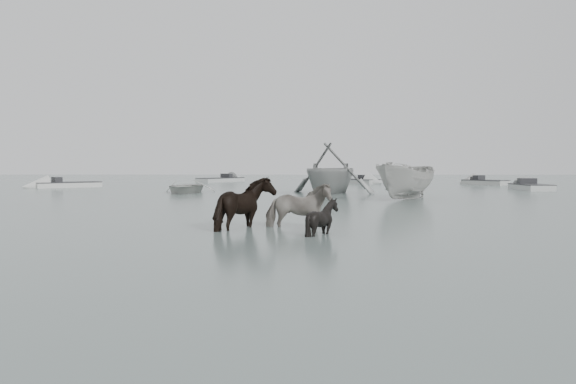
# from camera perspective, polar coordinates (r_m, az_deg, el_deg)

# --- Properties ---
(ground) EXTENTS (140.00, 140.00, 0.00)m
(ground) POSITION_cam_1_polar(r_m,az_deg,el_deg) (13.14, 3.02, -4.73)
(ground) COLOR #576760
(ground) RESTS_ON ground
(pony_pinto) EXTENTS (1.82, 0.86, 1.53)m
(pony_pinto) POSITION_cam_1_polar(r_m,az_deg,el_deg) (15.29, 1.04, -0.77)
(pony_pinto) COLOR black
(pony_pinto) RESTS_ON ground
(pony_dark) EXTENTS (1.63, 1.83, 1.68)m
(pony_dark) POSITION_cam_1_polar(r_m,az_deg,el_deg) (14.97, -4.29, -0.56)
(pony_dark) COLOR black
(pony_dark) RESTS_ON ground
(pony_black) EXTENTS (1.23, 1.13, 1.17)m
(pony_black) POSITION_cam_1_polar(r_m,az_deg,el_deg) (13.83, 3.50, -1.90)
(pony_black) COLOR black
(pony_black) RESTS_ON ground
(rowboat_lead) EXTENTS (3.12, 4.30, 0.88)m
(rowboat_lead) POSITION_cam_1_polar(r_m,az_deg,el_deg) (33.61, -10.35, 0.68)
(rowboat_lead) COLOR beige
(rowboat_lead) RESTS_ON ground
(rowboat_trail) EXTENTS (6.95, 7.34, 3.04)m
(rowboat_trail) POSITION_cam_1_polar(r_m,az_deg,el_deg) (32.37, 4.37, 2.56)
(rowboat_trail) COLOR #979997
(rowboat_trail) RESTS_ON ground
(boat_small) EXTENTS (4.33, 5.12, 1.91)m
(boat_small) POSITION_cam_1_polar(r_m,az_deg,el_deg) (27.55, 11.98, 1.24)
(boat_small) COLOR #ACABA7
(boat_small) RESTS_ON ground
(skiff_port) EXTENTS (1.74, 4.86, 0.75)m
(skiff_port) POSITION_cam_1_polar(r_m,az_deg,el_deg) (39.50, 23.46, 0.73)
(skiff_port) COLOR #AEB1AE
(skiff_port) RESTS_ON ground
(skiff_outer) EXTENTS (5.86, 5.01, 0.75)m
(skiff_outer) POSITION_cam_1_polar(r_m,az_deg,el_deg) (43.32, -21.47, 0.95)
(skiff_outer) COLOR beige
(skiff_outer) RESTS_ON ground
(skiff_mid) EXTENTS (4.54, 4.67, 0.75)m
(skiff_mid) POSITION_cam_1_polar(r_m,az_deg,el_deg) (47.88, 7.21, 1.31)
(skiff_mid) COLOR #A4A6A4
(skiff_mid) RESTS_ON ground
(skiff_star) EXTENTS (4.33, 4.58, 0.75)m
(skiff_star) POSITION_cam_1_polar(r_m,az_deg,el_deg) (47.78, 19.41, 1.16)
(skiff_star) COLOR #AAABA6
(skiff_star) RESTS_ON ground
(skiff_far) EXTENTS (5.25, 6.46, 0.75)m
(skiff_far) POSITION_cam_1_polar(r_m,az_deg,el_deg) (52.02, -6.86, 1.45)
(skiff_far) COLOR #ADAFAD
(skiff_far) RESTS_ON ground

